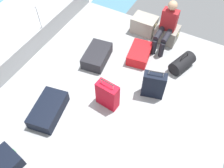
# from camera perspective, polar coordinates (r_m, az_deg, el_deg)

# --- Properties ---
(ground_plane) EXTENTS (4.40, 5.20, 0.06)m
(ground_plane) POSITION_cam_1_polar(r_m,az_deg,el_deg) (4.63, 0.06, -4.13)
(ground_plane) COLOR #939699
(gunwale_port) EXTENTS (0.06, 5.20, 0.45)m
(gunwale_port) POSITION_cam_1_polar(r_m,az_deg,el_deg) (5.43, -20.68, 6.81)
(gunwale_port) COLOR #939699
(gunwale_port) RESTS_ON ground_plane
(railing_port) EXTENTS (0.04, 4.20, 1.02)m
(railing_port) POSITION_cam_1_polar(r_m,az_deg,el_deg) (5.07, -22.47, 11.15)
(railing_port) COLOR silver
(railing_port) RESTS_ON ground_plane
(cargo_crate_0) EXTENTS (0.60, 0.43, 0.40)m
(cargo_crate_0) POSITION_cam_1_polar(r_m,az_deg,el_deg) (5.92, 7.82, 14.14)
(cargo_crate_0) COLOR gray
(cargo_crate_0) RESTS_ON ground_plane
(cargo_crate_1) EXTENTS (0.55, 0.43, 0.38)m
(cargo_crate_1) POSITION_cam_1_polar(r_m,az_deg,el_deg) (5.76, 13.12, 11.83)
(cargo_crate_1) COLOR gray
(cargo_crate_1) RESTS_ON ground_plane
(passenger_seated) EXTENTS (0.34, 0.66, 1.08)m
(passenger_seated) POSITION_cam_1_polar(r_m,az_deg,el_deg) (5.39, 13.18, 13.75)
(passenger_seated) COLOR maroon
(passenger_seated) RESTS_ON ground_plane
(suitcase_0) EXTENTS (0.53, 0.72, 0.25)m
(suitcase_0) POSITION_cam_1_polar(r_m,az_deg,el_deg) (5.27, 6.71, 7.34)
(suitcase_0) COLOR red
(suitcase_0) RESTS_ON ground_plane
(suitcase_1) EXTENTS (0.61, 0.89, 0.25)m
(suitcase_1) POSITION_cam_1_polar(r_m,az_deg,el_deg) (4.50, -15.20, -6.06)
(suitcase_1) COLOR black
(suitcase_1) RESTS_ON ground_plane
(suitcase_2) EXTENTS (0.46, 0.29, 0.70)m
(suitcase_2) POSITION_cam_1_polar(r_m,az_deg,el_deg) (4.51, 10.07, -0.25)
(suitcase_2) COLOR black
(suitcase_2) RESTS_ON ground_plane
(suitcase_4) EXTENTS (0.57, 0.81, 0.26)m
(suitcase_4) POSITION_cam_1_polar(r_m,az_deg,el_deg) (5.19, -3.67, 6.87)
(suitcase_4) COLOR black
(suitcase_4) RESTS_ON ground_plane
(suitcase_5) EXTENTS (0.44, 0.24, 0.69)m
(suitcase_5) POSITION_cam_1_polar(r_m,az_deg,el_deg) (4.32, -1.09, -2.71)
(suitcase_5) COLOR #B70C1E
(suitcase_5) RESTS_ON ground_plane
(suitcase_6) EXTENTS (0.56, 0.68, 0.26)m
(suitcase_6) POSITION_cam_1_polar(r_m,az_deg,el_deg) (4.29, -25.62, -17.72)
(suitcase_6) COLOR black
(suitcase_6) RESTS_ON ground_plane
(duffel_bag) EXTENTS (0.47, 0.64, 0.43)m
(duffel_bag) POSITION_cam_1_polar(r_m,az_deg,el_deg) (5.22, 16.70, 4.89)
(duffel_bag) COLOR black
(duffel_bag) RESTS_ON ground_plane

